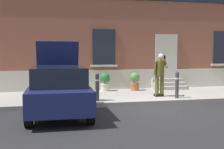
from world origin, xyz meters
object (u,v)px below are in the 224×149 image
at_px(bollard_far_left, 97,86).
at_px(planter_olive, 45,83).
at_px(planter_terracotta, 135,81).
at_px(planter_cream, 105,81).
at_px(hatchback_car_navy, 59,89).
at_px(bollard_near_person, 177,84).
at_px(person_on_phone, 160,72).

height_order(bollard_far_left, planter_olive, bollard_far_left).
bearing_deg(planter_terracotta, bollard_far_left, -130.96).
bearing_deg(planter_cream, planter_olive, -176.92).
bearing_deg(hatchback_car_navy, bollard_near_person, 16.34).
height_order(bollard_near_person, planter_terracotta, bollard_near_person).
bearing_deg(bollard_near_person, planter_cream, 131.22).
height_order(planter_olive, planter_terracotta, same).
distance_m(bollard_near_person, person_on_phone, 0.83).
distance_m(hatchback_car_navy, bollard_near_person, 4.77).
height_order(bollard_far_left, planter_terracotta, bollard_far_left).
xyz_separation_m(hatchback_car_navy, bollard_near_person, (4.57, 1.34, -0.09)).
distance_m(planter_olive, planter_terracotta, 4.13).
relative_size(person_on_phone, planter_terracotta, 2.03).
xyz_separation_m(bollard_far_left, planter_terracotta, (2.22, 2.56, -0.11)).
distance_m(bollard_far_left, planter_terracotta, 3.39).
bearing_deg(hatchback_car_navy, planter_olive, 97.09).
xyz_separation_m(hatchback_car_navy, person_on_phone, (4.06, 1.83, 0.35)).
relative_size(bollard_far_left, person_on_phone, 0.60).
bearing_deg(hatchback_car_navy, planter_terracotta, 46.92).
bearing_deg(person_on_phone, bollard_near_person, -45.83).
bearing_deg(person_on_phone, planter_cream, 127.87).
distance_m(bollard_near_person, planter_cream, 3.55).
bearing_deg(bollard_far_left, planter_terracotta, 49.04).
height_order(bollard_near_person, planter_olive, bollard_near_person).
xyz_separation_m(bollard_near_person, planter_terracotta, (-0.93, 2.56, -0.11)).
relative_size(bollard_far_left, planter_cream, 1.22).
distance_m(bollard_far_left, planter_cream, 2.79).
bearing_deg(planter_olive, bollard_near_person, -26.51).
bearing_deg(person_on_phone, hatchback_car_navy, -157.80).
distance_m(hatchback_car_navy, person_on_phone, 4.47).
xyz_separation_m(bollard_near_person, bollard_far_left, (-3.15, 0.00, 0.00)).
height_order(person_on_phone, planter_cream, person_on_phone).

